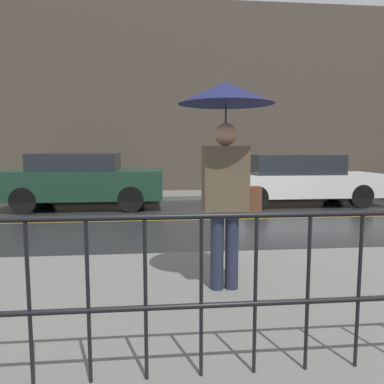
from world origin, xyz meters
name	(u,v)px	position (x,y,z in m)	size (l,w,h in m)	color
ground_plane	(258,218)	(0.00, 0.00, 0.00)	(80.00, 80.00, 0.00)	#262628
sidewalk_near	(382,294)	(0.00, -4.65, 0.06)	(28.00, 3.10, 0.13)	slate
sidewalk_far	(225,194)	(0.00, 3.96, 0.06)	(28.00, 1.72, 0.13)	slate
lane_marking	(258,218)	(0.00, 0.00, 0.00)	(25.20, 0.12, 0.01)	gold
building_storefront	(221,100)	(0.00, 4.97, 3.27)	(28.00, 0.30, 6.53)	#4C4238
pedestrian	(226,134)	(-1.63, -4.49, 1.71)	(0.94, 0.94, 2.08)	#23283D
car_dark_green	(82,180)	(-4.24, 1.98, 0.75)	(4.14, 1.87, 1.45)	#193828
car_white	(297,179)	(1.65, 1.98, 0.72)	(4.62, 1.77, 1.40)	silver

